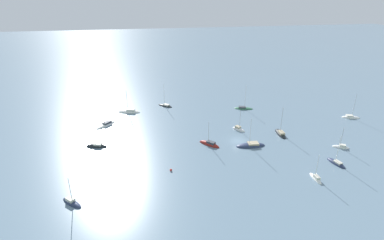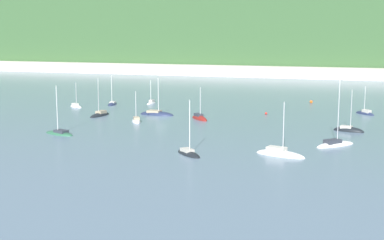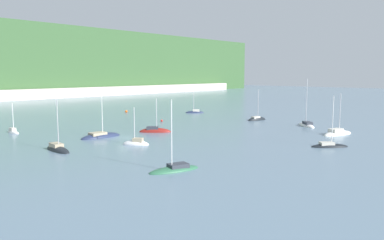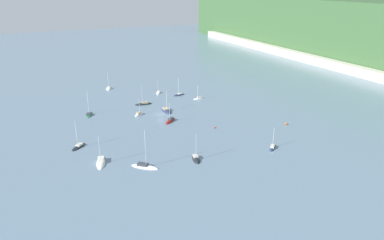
% 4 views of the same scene
% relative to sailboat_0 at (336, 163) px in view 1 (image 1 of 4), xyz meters
% --- Properties ---
extents(ground_plane, '(600.00, 600.00, 0.00)m').
position_rel_sailboat_0_xyz_m(ground_plane, '(21.72, -17.39, -0.08)').
color(ground_plane, slate).
extents(sailboat_0, '(3.14, 6.26, 8.75)m').
position_rel_sailboat_0_xyz_m(sailboat_0, '(0.00, 0.00, 0.00)').
color(sailboat_0, '#232D4C').
rests_on(sailboat_0, ground_plane).
extents(sailboat_1, '(6.25, 6.06, 9.54)m').
position_rel_sailboat_0_xyz_m(sailboat_1, '(40.17, -51.67, 0.02)').
color(sailboat_1, black).
rests_on(sailboat_1, ground_plane).
extents(sailboat_2, '(4.12, 5.07, 7.61)m').
position_rel_sailboat_0_xyz_m(sailboat_2, '(18.68, -24.98, 0.03)').
color(sailboat_2, silver).
rests_on(sailboat_2, ground_plane).
extents(sailboat_3, '(6.46, 3.42, 9.36)m').
position_rel_sailboat_0_xyz_m(sailboat_3, '(63.79, -21.72, 0.00)').
color(sailboat_3, black).
rests_on(sailboat_3, ground_plane).
extents(sailboat_4, '(8.88, 3.63, 9.77)m').
position_rel_sailboat_0_xyz_m(sailboat_4, '(18.85, -13.55, -0.01)').
color(sailboat_4, '#232D4C').
rests_on(sailboat_4, ground_plane).
extents(sailboat_5, '(6.67, 4.10, 9.56)m').
position_rel_sailboat_0_xyz_m(sailboat_5, '(-24.62, -27.08, 0.02)').
color(sailboat_5, white).
rests_on(sailboat_5, ground_plane).
extents(sailboat_6, '(1.48, 5.04, 7.12)m').
position_rel_sailboat_0_xyz_m(sailboat_6, '(9.39, 5.41, 0.06)').
color(sailboat_6, white).
rests_on(sailboat_6, ground_plane).
extents(sailboat_7, '(5.34, 5.35, 7.43)m').
position_rel_sailboat_0_xyz_m(sailboat_7, '(66.56, 3.77, 0.03)').
color(sailboat_7, '#232D4C').
rests_on(sailboat_7, ground_plane).
extents(sailboat_8, '(6.13, 6.45, 8.34)m').
position_rel_sailboat_0_xyz_m(sailboat_8, '(30.73, -16.65, 0.01)').
color(sailboat_8, maroon).
rests_on(sailboat_8, ground_plane).
extents(sailboat_9, '(5.02, 3.68, 7.11)m').
position_rel_sailboat_0_xyz_m(sailboat_9, '(-6.87, -7.68, 0.03)').
color(sailboat_9, silver).
rests_on(sailboat_9, ground_plane).
extents(sailboat_10, '(8.78, 4.57, 9.57)m').
position_rel_sailboat_0_xyz_m(sailboat_10, '(54.32, -47.61, 0.03)').
color(sailboat_10, white).
rests_on(sailboat_10, ground_plane).
extents(sailboat_11, '(7.30, 7.62, 12.24)m').
position_rel_sailboat_0_xyz_m(sailboat_11, '(62.19, -36.95, 0.05)').
color(sailboat_11, white).
rests_on(sailboat_11, ground_plane).
extents(sailboat_12, '(2.83, 7.59, 9.78)m').
position_rel_sailboat_0_xyz_m(sailboat_12, '(6.56, -19.29, 0.03)').
color(sailboat_12, black).
rests_on(sailboat_12, ground_plane).
extents(sailboat_13, '(7.70, 4.54, 10.02)m').
position_rel_sailboat_0_xyz_m(sailboat_13, '(10.52, -42.98, 0.02)').
color(sailboat_13, '#2D6647').
rests_on(sailboat_13, ground_plane).
extents(mooring_buoy_0, '(0.59, 0.59, 0.59)m').
position_rel_sailboat_0_xyz_m(mooring_buoy_0, '(43.83, -4.80, 0.21)').
color(mooring_buoy_0, red).
rests_on(mooring_buoy_0, ground_plane).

